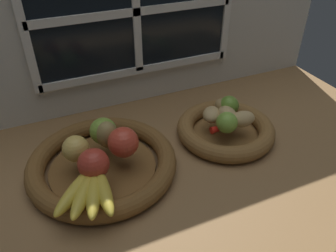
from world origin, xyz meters
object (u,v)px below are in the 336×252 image
(apple_red_front, at_px, (94,164))
(potato_large, at_px, (227,115))
(banana_bunch_front, at_px, (90,189))
(fruit_bowl_left, at_px, (102,163))
(fruit_bowl_right, at_px, (225,129))
(pear_brown, at_px, (107,135))
(lime_near, at_px, (227,123))
(apple_red_right, at_px, (123,142))
(apple_green_back, at_px, (103,131))
(lime_far, at_px, (229,105))
(chili_pepper, at_px, (228,126))
(apple_golden_left, at_px, (76,149))
(potato_small, at_px, (242,119))
(potato_oblong, at_px, (212,115))
(potato_back, at_px, (225,107))

(apple_red_front, distance_m, potato_large, 0.41)
(banana_bunch_front, bearing_deg, fruit_bowl_left, 65.51)
(fruit_bowl_right, xyz_separation_m, pear_brown, (-0.35, 0.03, 0.06))
(lime_near, bearing_deg, fruit_bowl_right, 56.31)
(apple_red_right, relative_size, lime_near, 1.30)
(apple_green_back, relative_size, pear_brown, 0.96)
(fruit_bowl_left, height_order, lime_far, lime_far)
(apple_red_front, xyz_separation_m, lime_far, (0.44, 0.10, -0.01))
(potato_large, distance_m, chili_pepper, 0.04)
(apple_golden_left, xyz_separation_m, potato_small, (0.46, -0.04, -0.01))
(chili_pepper, bearing_deg, apple_red_right, 178.74)
(fruit_bowl_right, xyz_separation_m, lime_far, (0.03, 0.04, 0.06))
(apple_red_right, bearing_deg, banana_bunch_front, -137.49)
(apple_red_right, xyz_separation_m, potato_large, (0.32, 0.02, -0.01))
(apple_red_front, bearing_deg, potato_oblong, 14.26)
(chili_pepper, bearing_deg, potato_oblong, 110.23)
(potato_back, xyz_separation_m, lime_near, (-0.04, -0.08, 0.01))
(potato_oblong, bearing_deg, lime_near, -81.35)
(pear_brown, relative_size, potato_large, 1.03)
(potato_oblong, bearing_deg, potato_small, -41.42)
(chili_pepper, bearing_deg, apple_green_back, 166.98)
(apple_golden_left, relative_size, potato_large, 0.92)
(apple_golden_left, distance_m, banana_bunch_front, 0.13)
(apple_green_back, xyz_separation_m, banana_bunch_front, (-0.08, -0.17, -0.02))
(potato_back, height_order, potato_small, potato_back)
(potato_oblong, distance_m, lime_far, 0.07)
(fruit_bowl_right, distance_m, potato_back, 0.07)
(banana_bunch_front, bearing_deg, apple_green_back, 65.76)
(fruit_bowl_right, distance_m, potato_small, 0.07)
(banana_bunch_front, height_order, potato_large, potato_large)
(fruit_bowl_left, relative_size, potato_large, 5.32)
(banana_bunch_front, bearing_deg, chili_pepper, 12.26)
(apple_red_right, distance_m, pear_brown, 0.06)
(lime_near, relative_size, lime_far, 1.03)
(fruit_bowl_right, xyz_separation_m, potato_oblong, (-0.04, 0.03, 0.05))
(potato_oblong, bearing_deg, fruit_bowl_left, -175.38)
(apple_green_back, relative_size, potato_large, 0.99)
(chili_pepper, bearing_deg, fruit_bowl_right, 65.28)
(potato_back, bearing_deg, apple_green_back, 178.47)
(apple_red_front, bearing_deg, potato_small, 4.62)
(potato_back, relative_size, potato_oblong, 1.02)
(fruit_bowl_right, bearing_deg, chili_pepper, -115.71)
(apple_red_front, height_order, potato_small, apple_red_front)
(pear_brown, distance_m, lime_far, 0.38)
(lime_near, bearing_deg, potato_oblong, 98.65)
(fruit_bowl_right, relative_size, chili_pepper, 2.67)
(chili_pepper, bearing_deg, banana_bunch_front, -166.75)
(apple_red_right, distance_m, potato_back, 0.34)
(apple_golden_left, height_order, potato_oblong, apple_golden_left)
(banana_bunch_front, relative_size, potato_back, 2.52)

